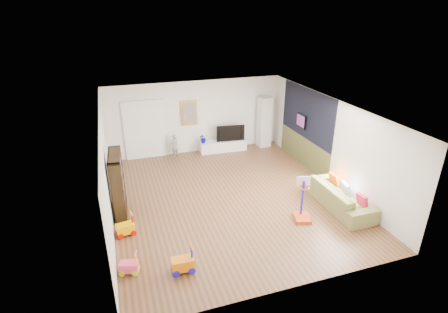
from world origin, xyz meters
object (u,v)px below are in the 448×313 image
object	(u,v)px
bookshelf	(118,184)
basketball_hoop	(304,200)
media_console	(223,146)
sofa	(340,197)

from	to	relation	value
bookshelf	basketball_hoop	distance (m)	4.87
media_console	bookshelf	xyz separation A→B (m)	(-3.98, -3.25, 0.65)
basketball_hoop	sofa	bearing A→B (deg)	25.23
media_console	basketball_hoop	size ratio (longest dim) A/B	1.51
media_console	basketball_hoop	world-z (taller)	basketball_hoop
bookshelf	basketball_hoop	xyz separation A→B (m)	(4.49, -1.86, -0.27)
media_console	sofa	distance (m)	5.19
basketball_hoop	media_console	bearing A→B (deg)	110.64
bookshelf	sofa	distance (m)	6.02
media_console	bookshelf	distance (m)	5.18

